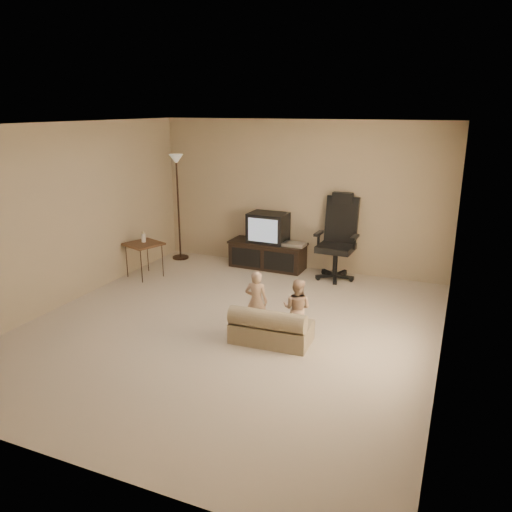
{
  "coord_description": "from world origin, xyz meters",
  "views": [
    {
      "loc": [
        2.56,
        -5.21,
        2.69
      ],
      "look_at": [
        0.11,
        0.6,
        0.8
      ],
      "focal_mm": 35.0,
      "sensor_mm": 36.0,
      "label": 1
    }
  ],
  "objects": [
    {
      "name": "side_table",
      "position": [
        -2.15,
        1.26,
        0.55
      ],
      "size": [
        0.66,
        0.66,
        0.77
      ],
      "rotation": [
        0.0,
        0.0,
        -0.35
      ],
      "color": "brown",
      "rests_on": "floor"
    },
    {
      "name": "floor_lamp",
      "position": [
        -2.16,
        2.38,
        1.38
      ],
      "size": [
        0.29,
        0.29,
        1.9
      ],
      "color": "#311F15",
      "rests_on": "floor"
    },
    {
      "name": "child_sofa",
      "position": [
        0.62,
        -0.18,
        0.18
      ],
      "size": [
        0.95,
        0.57,
        0.46
      ],
      "rotation": [
        0.0,
        0.0,
        0.05
      ],
      "color": "tan",
      "rests_on": "floor"
    },
    {
      "name": "toddler_right",
      "position": [
        0.85,
        0.09,
        0.37
      ],
      "size": [
        0.36,
        0.2,
        0.74
      ],
      "primitive_type": "imported",
      "rotation": [
        0.0,
        0.0,
        3.13
      ],
      "color": "tan",
      "rests_on": "floor"
    },
    {
      "name": "room_shell",
      "position": [
        0.0,
        0.0,
        1.52
      ],
      "size": [
        5.5,
        5.5,
        5.5
      ],
      "color": "silver",
      "rests_on": "floor"
    },
    {
      "name": "office_chair",
      "position": [
        0.76,
        2.44,
        0.5
      ],
      "size": [
        0.68,
        0.7,
        1.38
      ],
      "rotation": [
        0.0,
        0.0,
        -0.04
      ],
      "color": "black",
      "rests_on": "floor"
    },
    {
      "name": "tv_stand",
      "position": [
        -0.47,
        2.49,
        0.4
      ],
      "size": [
        1.36,
        0.53,
        0.96
      ],
      "rotation": [
        0.0,
        0.0,
        -0.02
      ],
      "color": "black",
      "rests_on": "floor"
    },
    {
      "name": "floor",
      "position": [
        0.0,
        0.0,
        0.0
      ],
      "size": [
        5.5,
        5.5,
        0.0
      ],
      "primitive_type": "plane",
      "color": "beige",
      "rests_on": "ground"
    },
    {
      "name": "toddler_left",
      "position": [
        0.34,
        0.06,
        0.39
      ],
      "size": [
        0.31,
        0.25,
        0.79
      ],
      "primitive_type": "imported",
      "rotation": [
        0.0,
        0.0,
        3.28
      ],
      "color": "tan",
      "rests_on": "floor"
    }
  ]
}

